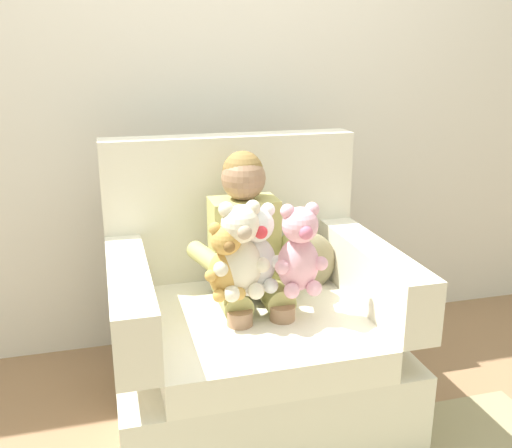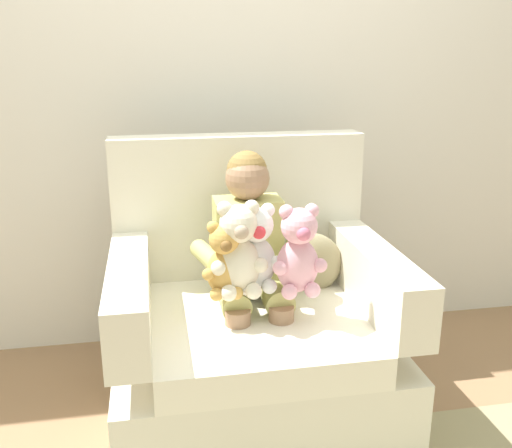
# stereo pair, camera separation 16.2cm
# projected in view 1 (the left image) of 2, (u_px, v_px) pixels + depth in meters

# --- Properties ---
(ground_plane) EXTENTS (8.00, 8.00, 0.00)m
(ground_plane) POSITION_uv_depth(u_px,v_px,m) (253.00, 412.00, 2.34)
(ground_plane) COLOR #936D4C
(back_wall) EXTENTS (6.00, 0.10, 2.60)m
(back_wall) POSITION_uv_depth(u_px,v_px,m) (210.00, 73.00, 2.66)
(back_wall) COLOR silver
(back_wall) RESTS_ON ground
(armchair) EXTENTS (1.06, 0.90, 1.07)m
(armchair) POSITION_uv_depth(u_px,v_px,m) (250.00, 331.00, 2.29)
(armchair) COLOR silver
(armchair) RESTS_ON ground
(seated_child) EXTENTS (0.45, 0.39, 0.82)m
(seated_child) POSITION_uv_depth(u_px,v_px,m) (248.00, 250.00, 2.21)
(seated_child) COLOR tan
(seated_child) RESTS_ON armchair
(plush_cream) EXTENTS (0.20, 0.17, 0.34)m
(plush_cream) POSITION_uv_depth(u_px,v_px,m) (240.00, 252.00, 2.01)
(plush_cream) COLOR silver
(plush_cream) RESTS_ON armchair
(plush_white) EXTENTS (0.19, 0.16, 0.32)m
(plush_white) POSITION_uv_depth(u_px,v_px,m) (256.00, 250.00, 2.06)
(plush_white) COLOR white
(plush_white) RESTS_ON armchair
(plush_honey) EXTENTS (0.16, 0.13, 0.28)m
(plush_honey) POSITION_uv_depth(u_px,v_px,m) (226.00, 262.00, 2.01)
(plush_honey) COLOR gold
(plush_honey) RESTS_ON armchair
(plush_pink) EXTENTS (0.20, 0.16, 0.33)m
(plush_pink) POSITION_uv_depth(u_px,v_px,m) (299.00, 251.00, 2.04)
(plush_pink) COLOR #EAA8BC
(plush_pink) RESTS_ON armchair
(throw_pillow) EXTENTS (0.28, 0.16, 0.26)m
(throw_pillow) POSITION_uv_depth(u_px,v_px,m) (305.00, 262.00, 2.40)
(throw_pillow) COLOR #998C66
(throw_pillow) RESTS_ON armchair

